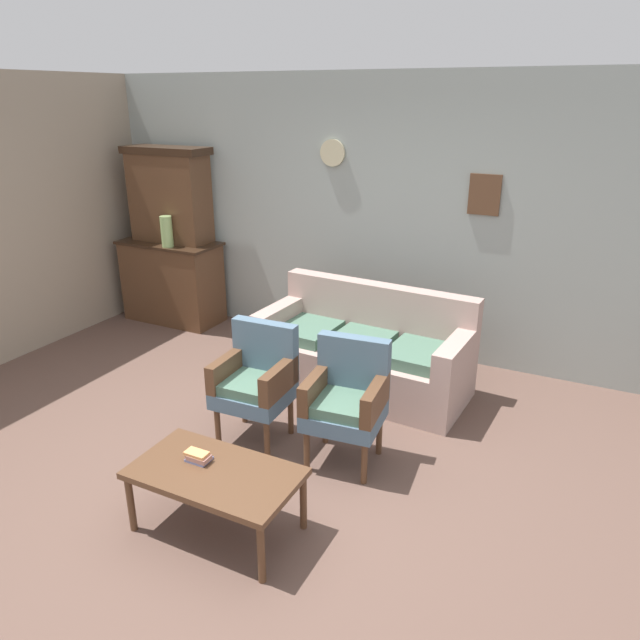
% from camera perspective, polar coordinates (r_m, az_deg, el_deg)
% --- Properties ---
extents(ground_plane, '(7.68, 7.68, 0.00)m').
position_cam_1_polar(ground_plane, '(4.24, -6.92, -15.14)').
color(ground_plane, brown).
extents(wall_back_with_decor, '(6.40, 0.09, 2.70)m').
position_cam_1_polar(wall_back_with_decor, '(5.90, 6.75, 9.74)').
color(wall_back_with_decor, '#939E99').
rests_on(wall_back_with_decor, ground).
extents(side_cabinet, '(1.16, 0.55, 0.93)m').
position_cam_1_polar(side_cabinet, '(7.03, -14.03, 3.65)').
color(side_cabinet, brown).
rests_on(side_cabinet, ground).
extents(cabinet_upper_hutch, '(0.99, 0.38, 1.03)m').
position_cam_1_polar(cabinet_upper_hutch, '(6.87, -14.33, 11.69)').
color(cabinet_upper_hutch, brown).
rests_on(cabinet_upper_hutch, side_cabinet).
extents(vase_on_cabinet, '(0.13, 0.13, 0.33)m').
position_cam_1_polar(vase_on_cabinet, '(6.66, -14.59, 8.27)').
color(vase_on_cabinet, '#9FC678').
rests_on(vase_on_cabinet, side_cabinet).
extents(floral_couch, '(1.89, 0.90, 0.90)m').
position_cam_1_polar(floral_couch, '(5.28, 4.30, -3.26)').
color(floral_couch, tan).
rests_on(floral_couch, ground).
extents(armchair_near_cabinet, '(0.54, 0.51, 0.90)m').
position_cam_1_polar(armchair_near_cabinet, '(4.47, -6.17, -5.61)').
color(armchair_near_cabinet, slate).
rests_on(armchair_near_cabinet, ground).
extents(armchair_row_middle, '(0.57, 0.54, 0.90)m').
position_cam_1_polar(armchair_row_middle, '(4.18, 2.60, -7.46)').
color(armchair_row_middle, slate).
rests_on(armchair_row_middle, ground).
extents(coffee_table, '(1.00, 0.56, 0.42)m').
position_cam_1_polar(coffee_table, '(3.66, -10.08, -14.69)').
color(coffee_table, brown).
rests_on(coffee_table, ground).
extents(book_stack_on_table, '(0.16, 0.11, 0.06)m').
position_cam_1_polar(book_stack_on_table, '(3.72, -11.67, -12.81)').
color(book_stack_on_table, '#7279AC').
rests_on(book_stack_on_table, coffee_table).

